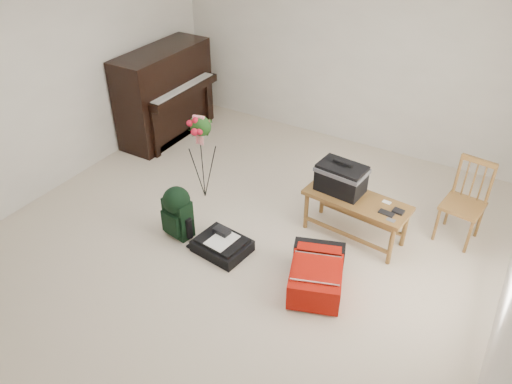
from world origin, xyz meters
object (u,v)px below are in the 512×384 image
Objects in this scene: piano at (166,95)px; flower_stand at (202,158)px; dining_chair at (464,203)px; red_suitcase at (319,271)px; bench at (345,185)px; green_backpack at (177,210)px; black_duffel at (222,245)px.

flower_stand is (1.37, -1.03, -0.07)m from piano.
red_suitcase is (-0.96, -1.41, -0.28)m from dining_chair.
bench is at bearing -4.70° from flower_stand.
red_suitcase is 1.42× the size of green_backpack.
red_suitcase is at bearing -28.06° from piano.
red_suitcase is at bearing -75.41° from bench.
bench is (3.02, -0.82, -0.01)m from piano.
green_backpack is (-1.60, -0.08, 0.17)m from red_suitcase.
black_duffel is at bearing 10.80° from green_backpack.
dining_chair is 0.83× the size of flower_stand.
red_suitcase reaches higher than black_duffel.
red_suitcase is at bearing -116.93° from dining_chair.
green_backpack is (1.56, -1.76, -0.27)m from piano.
flower_stand is (-0.73, 0.72, 0.45)m from black_duffel.
green_backpack is 0.54× the size of flower_stand.
bench is 1.03× the size of flower_stand.
piano is 1.72m from flower_stand.
piano is at bearing 132.29° from red_suitcase.
flower_stand is at bearing 142.45° from black_duffel.
flower_stand is (-1.78, 0.65, 0.37)m from red_suitcase.
dining_chair is at bearing -3.83° from piano.
bench is 1.24× the size of dining_chair.
red_suitcase is at bearing 12.48° from green_backpack.
dining_chair is at bearing 3.27° from flower_stand.
black_duffel is at bearing -136.32° from dining_chair.
green_backpack is (-1.46, -0.94, -0.26)m from bench.
flower_stand is (-2.74, -0.76, 0.09)m from dining_chair.
dining_chair is at bearing 35.99° from red_suitcase.
flower_stand is (-0.19, 0.73, 0.21)m from green_backpack.
dining_chair reaches higher than green_backpack.
green_backpack is (-0.55, -0.01, 0.24)m from black_duffel.
bench reaches higher than red_suitcase.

